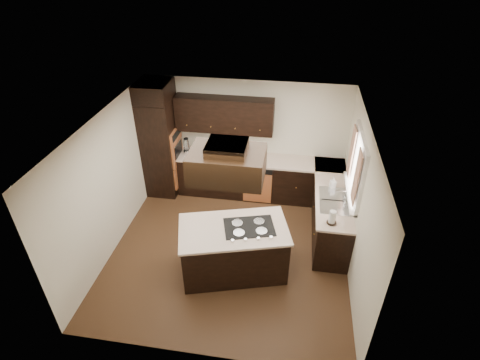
{
  "coord_description": "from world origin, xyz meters",
  "views": [
    {
      "loc": [
        0.98,
        -4.97,
        4.87
      ],
      "look_at": [
        0.1,
        0.6,
        1.15
      ],
      "focal_mm": 28.0,
      "sensor_mm": 36.0,
      "label": 1
    }
  ],
  "objects_px": {
    "oven_column": "(161,148)",
    "island": "(234,250)",
    "range_hood": "(227,165)",
    "spice_rack": "(207,150)"
  },
  "relations": [
    {
      "from": "oven_column",
      "to": "island",
      "type": "bearing_deg",
      "value": -48.28
    },
    {
      "from": "oven_column",
      "to": "range_hood",
      "type": "relative_size",
      "value": 2.02
    },
    {
      "from": "oven_column",
      "to": "range_hood",
      "type": "distance_m",
      "value": 3.13
    },
    {
      "from": "oven_column",
      "to": "spice_rack",
      "type": "relative_size",
      "value": 5.44
    },
    {
      "from": "island",
      "to": "oven_column",
      "type": "bearing_deg",
      "value": 115.93
    },
    {
      "from": "island",
      "to": "range_hood",
      "type": "distance_m",
      "value": 1.72
    },
    {
      "from": "island",
      "to": "spice_rack",
      "type": "bearing_deg",
      "value": 97.36
    },
    {
      "from": "island",
      "to": "spice_rack",
      "type": "distance_m",
      "value": 2.48
    },
    {
      "from": "range_hood",
      "to": "spice_rack",
      "type": "xyz_separation_m",
      "value": [
        -0.88,
        2.28,
        -1.08
      ]
    },
    {
      "from": "island",
      "to": "spice_rack",
      "type": "relative_size",
      "value": 4.33
    }
  ]
}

